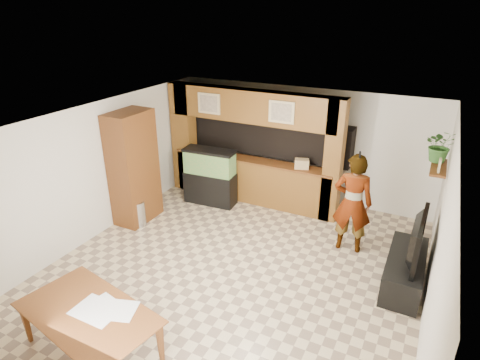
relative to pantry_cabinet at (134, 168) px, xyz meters
The scene contains 22 objects.
floor 3.00m from the pantry_cabinet, 12.53° to the right, with size 6.50×6.50×0.00m, color beige.
ceiling 3.11m from the pantry_cabinet, 12.53° to the right, with size 6.50×6.50×0.00m, color white.
wall_back 3.79m from the pantry_cabinet, 44.46° to the left, with size 6.00×6.00×0.00m, color silver.
wall_left 0.68m from the pantry_cabinet, 116.57° to the right, with size 6.50×6.50×0.00m, color silver.
wall_right 5.73m from the pantry_cabinet, ahead, with size 6.50×6.50×0.00m, color silver.
partition 2.69m from the pantry_cabinet, 49.31° to the left, with size 4.20×0.99×2.60m.
wall_clock 0.87m from the pantry_cabinet, 123.59° to the left, with size 0.05×0.25×0.25m.
wall_shelf 5.74m from the pantry_cabinet, 13.67° to the left, with size 0.25×0.90×0.04m, color brown.
pantry_cabinet is the anchor object (origin of this frame).
trash_can 0.95m from the pantry_cabinet, 49.25° to the right, with size 0.30×0.30×0.54m, color #B2B2B7.
aquarium 1.76m from the pantry_cabinet, 53.44° to the left, with size 1.17×0.44×1.30m.
tv_stand 5.43m from the pantry_cabinet, ahead, with size 0.57×1.55×0.52m, color black.
television 5.36m from the pantry_cabinet, ahead, with size 1.27×0.17×0.73m, color black.
photo_frame 5.69m from the pantry_cabinet, 11.04° to the left, with size 0.03×0.17×0.22m, color tan.
potted_plant 5.81m from the pantry_cabinet, 16.08° to the left, with size 0.53×0.46×0.59m, color #326428.
person 4.38m from the pantry_cabinet, 11.28° to the left, with size 0.69×0.46×1.90m, color tan.
microphone 4.46m from the pantry_cabinet, ahead, with size 0.03×0.03×0.15m, color black.
dining_table 3.77m from the pantry_cabinet, 59.77° to the right, with size 1.88×1.05×0.66m, color brown.
newspaper_a 3.66m from the pantry_cabinet, 57.63° to the right, with size 0.60×0.43×0.01m, color silver.
newspaper_b 3.68m from the pantry_cabinet, 53.94° to the right, with size 0.53×0.39×0.01m, color silver.
newspaper_c 3.62m from the pantry_cabinet, 56.08° to the right, with size 0.50×0.36×0.01m, color silver.
counter_box 3.51m from the pantry_cabinet, 31.82° to the left, with size 0.30×0.20×0.20m, color tan.
Camera 1 is at (2.68, -5.22, 4.24)m, focal length 30.00 mm.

